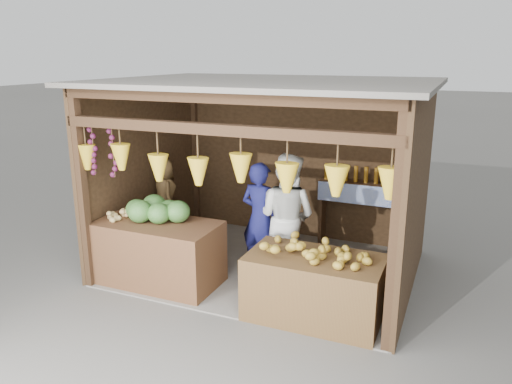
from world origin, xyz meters
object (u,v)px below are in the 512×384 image
Objects in this scene: counter_left at (159,253)px; man_standing at (260,218)px; counter_right at (314,287)px; vendor_seated at (165,194)px; woman_standing at (286,216)px.

man_standing reaches higher than counter_left.
counter_right is 3.08m from vendor_seated.
vendor_seated is (-2.10, 0.27, 0.01)m from woman_standing.
counter_left is 0.93× the size of woman_standing.
woman_standing reaches higher than vendor_seated.
counter_left is at bearing 178.08° from counter_right.
counter_left is at bearing 161.47° from vendor_seated.
counter_left is 1.45m from man_standing.
woman_standing is at bearing -144.11° from vendor_seated.
counter_left is 1.45× the size of vendor_seated.
woman_standing is 2.12m from vendor_seated.
man_standing is 0.39m from woman_standing.
woman_standing is (-0.68, 0.94, 0.49)m from counter_right.
counter_right is (2.17, -0.07, -0.05)m from counter_left.
man_standing reaches higher than counter_right.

